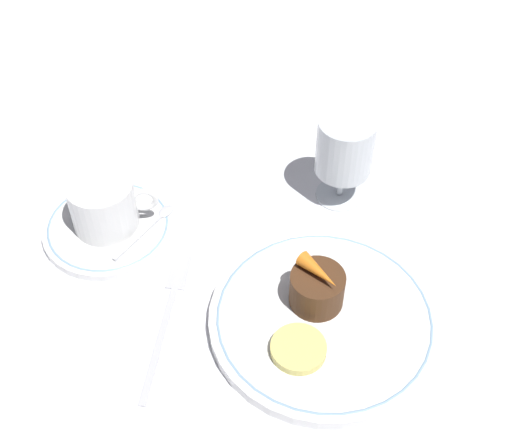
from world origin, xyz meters
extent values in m
plane|color=white|center=(0.00, 0.00, 0.00)|extent=(3.00, 3.00, 0.00)
cylinder|color=white|center=(0.01, -0.02, 0.01)|extent=(0.25, 0.25, 0.01)
torus|color=#8CB2D1|center=(0.01, -0.02, 0.01)|extent=(0.24, 0.24, 0.00)
cylinder|color=white|center=(-0.24, 0.14, 0.01)|extent=(0.16, 0.16, 0.01)
torus|color=#8CB2D1|center=(-0.24, 0.14, 0.01)|extent=(0.15, 0.15, 0.00)
cylinder|color=white|center=(-0.24, 0.14, 0.04)|extent=(0.08, 0.08, 0.07)
cylinder|color=#331E0F|center=(-0.24, 0.14, 0.05)|extent=(0.07, 0.07, 0.05)
torus|color=white|center=(-0.19, 0.14, 0.05)|extent=(0.03, 0.01, 0.03)
cube|color=silver|center=(-0.20, 0.11, 0.01)|extent=(0.06, 0.07, 0.00)
ellipsoid|color=silver|center=(-0.17, 0.15, 0.01)|extent=(0.03, 0.03, 0.00)
cylinder|color=silver|center=(0.06, 0.17, 0.00)|extent=(0.06, 0.06, 0.01)
cylinder|color=silver|center=(0.06, 0.17, 0.03)|extent=(0.01, 0.01, 0.04)
cylinder|color=silver|center=(0.06, 0.17, 0.08)|extent=(0.07, 0.07, 0.07)
cylinder|color=#5B0F1E|center=(0.06, 0.17, 0.07)|extent=(0.06, 0.06, 0.04)
cube|color=silver|center=(-0.17, -0.03, 0.00)|extent=(0.04, 0.15, 0.01)
cube|color=silver|center=(-0.15, 0.06, 0.00)|extent=(0.03, 0.05, 0.01)
cylinder|color=#4C2D19|center=(0.00, 0.00, 0.04)|extent=(0.06, 0.06, 0.04)
cone|color=orange|center=(0.00, 0.00, 0.06)|extent=(0.05, 0.05, 0.02)
cylinder|color=#EFE075|center=(-0.03, -0.06, 0.02)|extent=(0.06, 0.06, 0.01)
camera|label=1|loc=(-0.11, -0.46, 0.66)|focal=50.00mm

